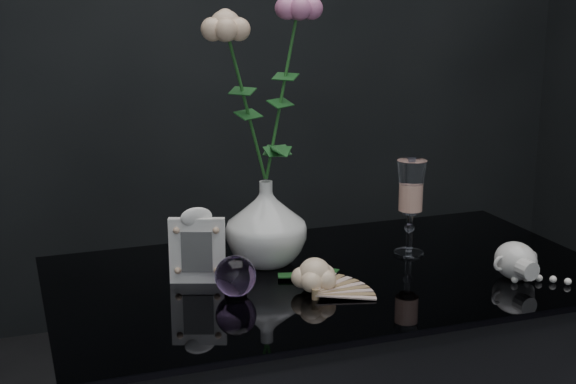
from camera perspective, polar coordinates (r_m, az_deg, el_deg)
name	(u,v)px	position (r m, az deg, el deg)	size (l,w,h in m)	color
vase	(266,223)	(1.56, -1.57, -2.22)	(0.16, 0.16, 0.17)	white
wine_glass	(410,208)	(1.63, 8.69, -1.13)	(0.06, 0.06, 0.20)	white
picture_frame	(197,245)	(1.47, -6.48, -3.78)	(0.11, 0.08, 0.14)	white
paperweight	(235,276)	(1.41, -3.76, -5.99)	(0.07, 0.07, 0.07)	#A676C0
paper_fan	(315,293)	(1.40, 1.96, -7.20)	(0.21, 0.17, 0.02)	beige
loose_rose	(315,275)	(1.43, 1.91, -5.89)	(0.14, 0.18, 0.06)	#FFCEA4
pearl_jar	(516,259)	(1.55, 15.89, -4.61)	(0.25, 0.26, 0.07)	silver
roses	(265,80)	(1.50, -1.66, 7.96)	(0.23, 0.12, 0.41)	beige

